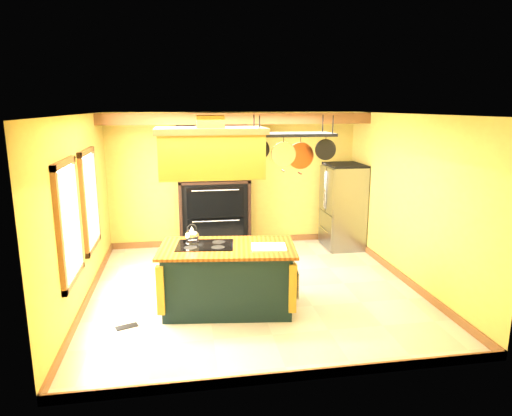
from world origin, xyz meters
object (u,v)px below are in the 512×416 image
object	(u,v)px
kitchen_island	(228,277)
refrigerator	(343,208)
pot_rack	(293,141)
range_hood	(211,151)
hutch	(214,203)

from	to	relation	value
kitchen_island	refrigerator	xyz separation A→B (m)	(2.59, 2.51, 0.34)
kitchen_island	pot_rack	distance (m)	2.09
pot_rack	refrigerator	distance (m)	3.40
kitchen_island	range_hood	xyz separation A→B (m)	(-0.20, -0.00, 1.78)
refrigerator	hutch	size ratio (longest dim) A/B	0.68
pot_rack	refrigerator	size ratio (longest dim) A/B	0.69
pot_rack	refrigerator	world-z (taller)	pot_rack
range_hood	hutch	xyz separation A→B (m)	(0.23, 2.85, -1.31)
kitchen_island	pot_rack	size ratio (longest dim) A/B	1.73
kitchen_island	hutch	bearing A→B (deg)	96.51
pot_rack	hutch	xyz separation A→B (m)	(-0.87, 2.84, -1.42)
pot_rack	range_hood	bearing A→B (deg)	-179.84
range_hood	kitchen_island	bearing A→B (deg)	0.28
range_hood	pot_rack	xyz separation A→B (m)	(1.10, 0.00, 0.11)
range_hood	refrigerator	xyz separation A→B (m)	(2.79, 2.51, -1.44)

